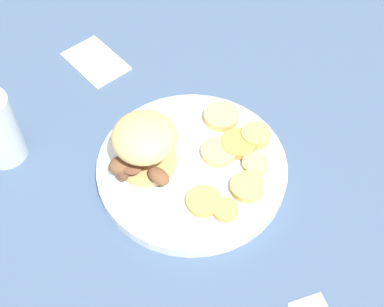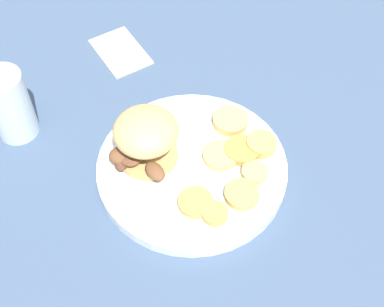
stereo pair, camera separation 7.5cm
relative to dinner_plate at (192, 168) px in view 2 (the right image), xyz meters
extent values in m
plane|color=#3D5170|center=(0.00, 0.00, -0.01)|extent=(4.00, 4.00, 0.00)
cylinder|color=white|center=(0.00, 0.00, 0.00)|extent=(0.28, 0.28, 0.02)
torus|color=white|center=(0.00, 0.00, 0.01)|extent=(0.28, 0.28, 0.01)
cylinder|color=tan|center=(0.00, -0.07, 0.01)|extent=(0.09, 0.09, 0.01)
ellipsoid|color=#563323|center=(0.03, -0.10, 0.03)|extent=(0.03, 0.03, 0.01)
ellipsoid|color=brown|center=(0.04, -0.04, 0.03)|extent=(0.04, 0.04, 0.02)
ellipsoid|color=brown|center=(0.00, -0.07, 0.03)|extent=(0.03, 0.04, 0.02)
ellipsoid|color=brown|center=(0.02, -0.08, 0.04)|extent=(0.05, 0.05, 0.01)
ellipsoid|color=brown|center=(0.02, -0.09, 0.03)|extent=(0.04, 0.05, 0.02)
ellipsoid|color=#DBB26B|center=(0.00, -0.07, 0.07)|extent=(0.09, 0.09, 0.05)
cylinder|color=#DBB766|center=(-0.09, 0.04, 0.02)|extent=(0.05, 0.05, 0.01)
cylinder|color=tan|center=(0.04, 0.08, 0.01)|extent=(0.05, 0.05, 0.01)
cylinder|color=tan|center=(-0.05, 0.09, 0.02)|extent=(0.04, 0.04, 0.01)
cylinder|color=tan|center=(0.07, 0.02, 0.01)|extent=(0.05, 0.05, 0.01)
cylinder|color=#DBB766|center=(-0.02, 0.04, 0.01)|extent=(0.05, 0.05, 0.01)
cylinder|color=#BC8942|center=(-0.03, 0.07, 0.02)|extent=(0.05, 0.05, 0.01)
cylinder|color=tan|center=(0.08, 0.05, 0.01)|extent=(0.04, 0.04, 0.01)
cylinder|color=#DBB766|center=(0.00, 0.09, 0.01)|extent=(0.04, 0.04, 0.01)
cylinder|color=silver|center=(-0.03, -0.28, 0.05)|extent=(0.06, 0.06, 0.12)
cube|color=beige|center=(-0.23, -0.18, -0.01)|extent=(0.13, 0.13, 0.01)
camera|label=1|loc=(0.45, 0.01, 0.64)|focal=50.00mm
camera|label=2|loc=(0.45, 0.09, 0.64)|focal=50.00mm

